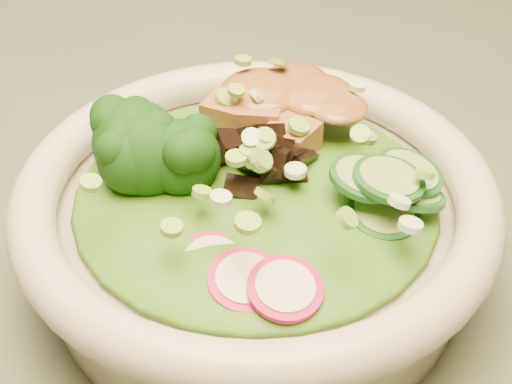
% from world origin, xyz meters
% --- Properties ---
extents(dining_table, '(1.20, 0.80, 0.75)m').
position_xyz_m(dining_table, '(0.00, 0.00, 0.64)').
color(dining_table, black).
rests_on(dining_table, ground).
extents(salad_bowl, '(0.28, 0.28, 0.08)m').
position_xyz_m(salad_bowl, '(0.14, -0.08, 0.79)').
color(salad_bowl, beige).
rests_on(salad_bowl, dining_table).
extents(lettuce_bed, '(0.21, 0.21, 0.02)m').
position_xyz_m(lettuce_bed, '(0.14, -0.08, 0.81)').
color(lettuce_bed, '#276615').
rests_on(lettuce_bed, salad_bowl).
extents(broccoli_florets, '(0.10, 0.10, 0.05)m').
position_xyz_m(broccoli_florets, '(0.08, -0.08, 0.83)').
color(broccoli_florets, black).
rests_on(broccoli_florets, salad_bowl).
extents(radish_slices, '(0.12, 0.08, 0.02)m').
position_xyz_m(radish_slices, '(0.15, -0.14, 0.82)').
color(radish_slices, '#B50D4F').
rests_on(radish_slices, salad_bowl).
extents(cucumber_slices, '(0.09, 0.09, 0.04)m').
position_xyz_m(cucumber_slices, '(0.21, -0.07, 0.82)').
color(cucumber_slices, '#90BA67').
rests_on(cucumber_slices, salad_bowl).
extents(mushroom_heap, '(0.09, 0.09, 0.04)m').
position_xyz_m(mushroom_heap, '(0.14, -0.06, 0.83)').
color(mushroom_heap, black).
rests_on(mushroom_heap, salad_bowl).
extents(tofu_cubes, '(0.11, 0.09, 0.04)m').
position_xyz_m(tofu_cubes, '(0.14, -0.01, 0.82)').
color(tofu_cubes, olive).
rests_on(tofu_cubes, salad_bowl).
extents(peanut_sauce, '(0.07, 0.06, 0.02)m').
position_xyz_m(peanut_sauce, '(0.14, -0.01, 0.84)').
color(peanut_sauce, brown).
rests_on(peanut_sauce, tofu_cubes).
extents(scallion_garnish, '(0.20, 0.20, 0.02)m').
position_xyz_m(scallion_garnish, '(0.14, -0.08, 0.84)').
color(scallion_garnish, '#7EB941').
rests_on(scallion_garnish, salad_bowl).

